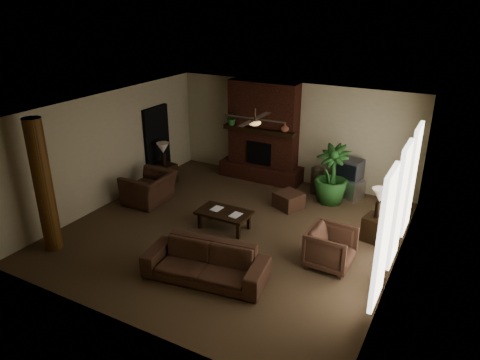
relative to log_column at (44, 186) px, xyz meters
The scene contains 23 objects.
room_shell 3.80m from the log_column, 39.13° to the left, with size 7.00×7.00×7.00m.
fireplace 6.02m from the log_column, 69.07° to the left, with size 2.40×0.70×2.80m.
windows 6.91m from the log_column, 22.11° to the left, with size 0.08×3.65×2.35m.
log_column is the anchor object (origin of this frame).
doorway 4.24m from the log_column, 96.65° to the left, with size 0.10×1.00×2.10m, color black.
ceiling_fan 4.45m from the log_column, 38.87° to the left, with size 1.35×1.35×0.37m.
sofa 3.60m from the log_column, ahead, with size 2.29×0.67×0.90m, color #42291C.
armchair_left 2.91m from the log_column, 82.84° to the left, with size 1.19×0.77×1.04m, color #42291C.
armchair_right 5.81m from the log_column, 21.49° to the left, with size 0.85×0.79×0.87m, color #42291C.
coffee_table 3.80m from the log_column, 41.43° to the left, with size 1.20×0.70×0.43m.
ottoman 5.62m from the log_column, 48.84° to the left, with size 0.60×0.60×0.40m, color #42291C.
tv_stand 7.33m from the log_column, 49.82° to the left, with size 0.85×0.50×0.50m, color silver.
tv 7.29m from the log_column, 49.72° to the left, with size 0.73×0.64×0.52m.
floor_vase 6.69m from the log_column, 53.69° to the left, with size 0.34×0.34×0.77m.
floor_plant 6.70m from the log_column, 48.21° to the left, with size 0.86×1.53×0.86m, color #285823.
side_table_left 4.13m from the log_column, 91.10° to the left, with size 0.50×0.50×0.55m, color black.
lamp_left 3.96m from the log_column, 91.23° to the left, with size 0.38×0.38×0.65m.
side_table_right 6.97m from the log_column, 30.99° to the left, with size 0.50×0.50×0.55m, color black.
lamp_right 6.89m from the log_column, 31.14° to the left, with size 0.38×0.38×0.65m.
mantel_plant 5.50m from the log_column, 75.91° to the left, with size 0.38×0.42×0.33m, color #285823.
mantel_vase 6.12m from the log_column, 61.44° to the left, with size 0.22×0.23×0.22m, color brown.
book_a 3.54m from the log_column, 44.99° to the left, with size 0.22×0.03×0.29m, color #999999.
book_b 3.89m from the log_column, 38.73° to the left, with size 0.21×0.02×0.29m, color #999999.
Camera 1 is at (4.37, -7.68, 4.88)m, focal length 33.16 mm.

